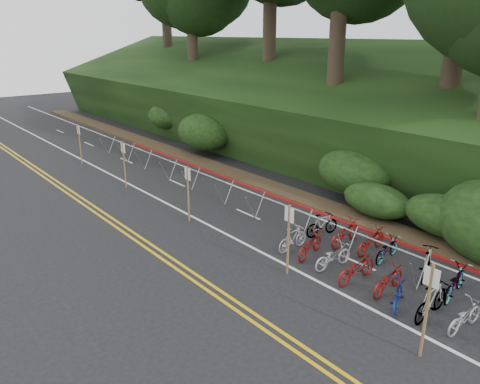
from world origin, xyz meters
name	(u,v)px	position (x,y,z in m)	size (l,w,h in m)	color
ground	(409,355)	(0.00, 0.00, 0.00)	(120.00, 120.00, 0.00)	black
road_markings	(202,227)	(0.63, 10.10, 0.00)	(7.47, 80.00, 0.01)	gold
red_curb	(261,190)	(5.70, 12.00, 0.05)	(0.25, 28.00, 0.10)	maroon
embankment	(272,110)	(12.96, 19.04, 2.57)	(14.30, 48.14, 9.11)	black
bike_racks_rest	(207,181)	(3.00, 13.00, 0.85)	(1.14, 23.00, 1.17)	gray
signpost_near	(427,305)	(0.17, -0.20, 1.49)	(0.08, 0.40, 2.61)	brown
signposts_rest	(153,174)	(0.60, 14.00, 1.43)	(0.08, 18.40, 2.50)	brown
bike_front	(397,295)	(1.66, 1.46, 0.40)	(1.51, 0.53, 0.80)	navy
bike_valet	(412,274)	(3.07, 1.83, 0.47)	(3.30, 11.22, 1.09)	black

